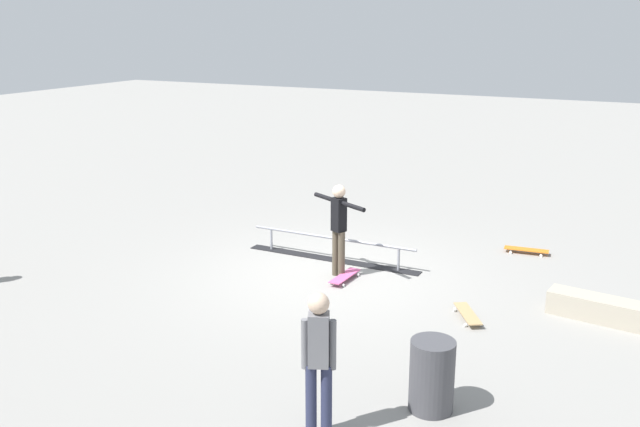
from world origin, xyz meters
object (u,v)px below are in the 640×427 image
at_px(grind_rail, 332,250).
at_px(loose_skateboard_natural, 468,314).
at_px(skater_main, 339,224).
at_px(trash_bin, 432,376).
at_px(skate_ledge, 618,313).
at_px(loose_skateboard_orange, 526,250).
at_px(skateboard_main, 345,276).
at_px(bystander_grey_shirt, 319,357).

xyz_separation_m(grind_rail, loose_skateboard_natural, (-2.87, 1.45, -0.12)).
bearing_deg(skater_main, trash_bin, -24.36).
xyz_separation_m(skate_ledge, loose_skateboard_orange, (1.73, -2.60, -0.10)).
bearing_deg(skater_main, skateboard_main, -10.04).
relative_size(grind_rail, skater_main, 2.10).
relative_size(skater_main, loose_skateboard_natural, 2.02).
bearing_deg(loose_skateboard_orange, skater_main, 38.95).
bearing_deg(skateboard_main, skate_ledge, -84.93).
xyz_separation_m(skateboard_main, loose_skateboard_orange, (-2.48, -2.75, 0.00)).
bearing_deg(skate_ledge, loose_skateboard_orange, -56.32).
xyz_separation_m(bystander_grey_shirt, loose_skateboard_orange, (-0.89, -6.95, -0.83)).
relative_size(bystander_grey_shirt, trash_bin, 1.93).
bearing_deg(grind_rail, skater_main, 122.93).
xyz_separation_m(skateboard_main, trash_bin, (-2.49, 3.19, 0.34)).
xyz_separation_m(skate_ledge, loose_skateboard_natural, (1.97, 0.76, -0.10)).
xyz_separation_m(grind_rail, skate_ledge, (-4.84, 0.68, -0.02)).
bearing_deg(skate_ledge, skateboard_main, 2.11).
xyz_separation_m(skate_ledge, skateboard_main, (4.21, 0.15, -0.10)).
relative_size(loose_skateboard_natural, loose_skateboard_orange, 0.97).
height_order(loose_skateboard_natural, loose_skateboard_orange, same).
relative_size(skate_ledge, loose_skateboard_natural, 2.46).
distance_m(skate_ledge, skater_main, 4.45).
xyz_separation_m(loose_skateboard_natural, trash_bin, (-0.25, 2.58, 0.34)).
height_order(bystander_grey_shirt, loose_skateboard_natural, bystander_grey_shirt).
relative_size(skate_ledge, loose_skateboard_orange, 2.38).
xyz_separation_m(skater_main, bystander_grey_shirt, (-1.76, 4.33, -0.02)).
bearing_deg(loose_skateboard_natural, skater_main, 41.67).
height_order(skate_ledge, skater_main, skater_main).
height_order(bystander_grey_shirt, trash_bin, bystander_grey_shirt).
relative_size(grind_rail, skate_ledge, 1.72).
distance_m(grind_rail, loose_skateboard_orange, 3.65).
height_order(skateboard_main, bystander_grey_shirt, bystander_grey_shirt).
distance_m(skate_ledge, loose_skateboard_natural, 2.11).
bearing_deg(loose_skateboard_natural, grind_rail, 31.99).
bearing_deg(bystander_grey_shirt, trash_bin, -154.28).
relative_size(skate_ledge, trash_bin, 2.34).
relative_size(bystander_grey_shirt, loose_skateboard_orange, 1.96).
relative_size(loose_skateboard_orange, trash_bin, 0.98).
height_order(bystander_grey_shirt, loose_skateboard_orange, bystander_grey_shirt).
relative_size(skate_ledge, skateboard_main, 2.40).
bearing_deg(grind_rail, loose_skateboard_orange, -147.94).
bearing_deg(skateboard_main, trash_bin, -139.14).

